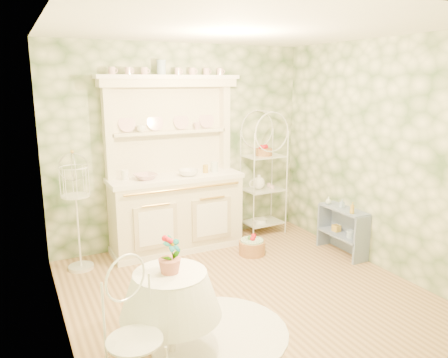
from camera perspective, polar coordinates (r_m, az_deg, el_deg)
name	(u,v)px	position (r m, az deg, el deg)	size (l,w,h in m)	color
floor	(245,293)	(4.83, 2.73, -14.63)	(3.60, 3.60, 0.00)	tan
ceiling	(248,28)	(4.32, 3.13, 19.09)	(3.60, 3.60, 0.00)	white
wall_left	(56,189)	(3.85, -21.14, -1.22)	(3.60, 3.60, 0.00)	beige
wall_right	(379,156)	(5.48, 19.59, 2.86)	(3.60, 3.60, 0.00)	beige
wall_back	(182,146)	(5.99, -5.56, 4.34)	(3.60, 3.60, 0.00)	beige
wall_front	(383,220)	(2.99, 20.09, -5.01)	(3.60, 3.60, 0.00)	beige
kitchen_dresser	(175,165)	(5.70, -6.39, 1.79)	(1.87, 0.61, 2.29)	#F4EBCE
bakers_rack	(263,174)	(6.40, 5.18, 0.65)	(0.55, 0.39, 1.77)	white
side_shelf	(342,231)	(5.93, 15.22, -6.63)	(0.26, 0.70, 0.60)	#7485A5
round_table	(171,309)	(3.76, -6.93, -16.55)	(0.71, 0.71, 0.77)	white
cafe_chair	(134,333)	(3.28, -11.64, -19.13)	(0.46, 0.46, 1.01)	white
birdcage_stand	(77,215)	(5.42, -18.64, -4.44)	(0.32, 0.32, 1.36)	white
floor_basket	(252,245)	(5.76, 3.67, -8.61)	(0.39, 0.39, 0.25)	#AA7244
lace_rug	(217,332)	(4.18, -0.89, -19.31)	(1.29, 1.29, 0.01)	white
bowl_floral	(145,179)	(5.56, -10.22, 0.04)	(0.28, 0.28, 0.07)	white
bowl_white	(189,175)	(5.69, -4.65, 0.49)	(0.26, 0.26, 0.08)	white
cup_left	(141,130)	(5.66, -10.75, 6.34)	(0.11, 0.11, 0.09)	white
cup_right	(197,127)	(5.91, -3.53, 6.81)	(0.10, 0.10, 0.09)	white
potted_geranium	(173,257)	(3.55, -6.72, -10.09)	(0.16, 0.11, 0.31)	#3F7238
bottle_amber	(352,208)	(5.61, 16.41, -3.69)	(0.06, 0.06, 0.15)	gold
bottle_blue	(342,204)	(5.86, 15.17, -3.23)	(0.05, 0.05, 0.11)	#99B4CD
bottle_glass	(328,202)	(5.97, 13.47, -2.89)	(0.08, 0.08, 0.10)	silver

